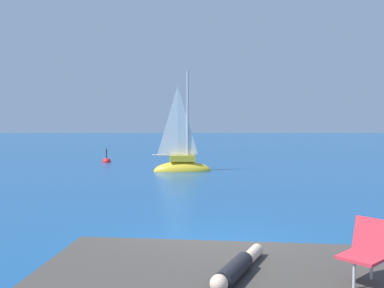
{
  "coord_description": "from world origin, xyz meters",
  "views": [
    {
      "loc": [
        -0.68,
        -8.71,
        2.66
      ],
      "look_at": [
        -0.47,
        10.53,
        1.59
      ],
      "focal_mm": 40.16,
      "sensor_mm": 36.0,
      "label": 1
    }
  ],
  "objects_px": {
    "person_sunbather": "(237,268)",
    "marker_buoy": "(107,162)",
    "beach_chair": "(367,248)",
    "sailboat_near": "(182,165)"
  },
  "relations": [
    {
      "from": "person_sunbather",
      "to": "marker_buoy",
      "type": "height_order",
      "value": "marker_buoy"
    },
    {
      "from": "person_sunbather",
      "to": "marker_buoy",
      "type": "relative_size",
      "value": 1.45
    },
    {
      "from": "marker_buoy",
      "to": "person_sunbather",
      "type": "bearing_deg",
      "value": -75.0
    },
    {
      "from": "sailboat_near",
      "to": "person_sunbather",
      "type": "distance_m",
      "value": 16.73
    },
    {
      "from": "sailboat_near",
      "to": "beach_chair",
      "type": "relative_size",
      "value": 7.13
    },
    {
      "from": "person_sunbather",
      "to": "beach_chair",
      "type": "distance_m",
      "value": 1.67
    },
    {
      "from": "sailboat_near",
      "to": "person_sunbather",
      "type": "bearing_deg",
      "value": -91.11
    },
    {
      "from": "sailboat_near",
      "to": "beach_chair",
      "type": "bearing_deg",
      "value": -85.74
    },
    {
      "from": "sailboat_near",
      "to": "marker_buoy",
      "type": "xyz_separation_m",
      "value": [
        -4.81,
        4.73,
        -0.3
      ]
    },
    {
      "from": "person_sunbather",
      "to": "beach_chair",
      "type": "relative_size",
      "value": 2.06
    }
  ]
}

